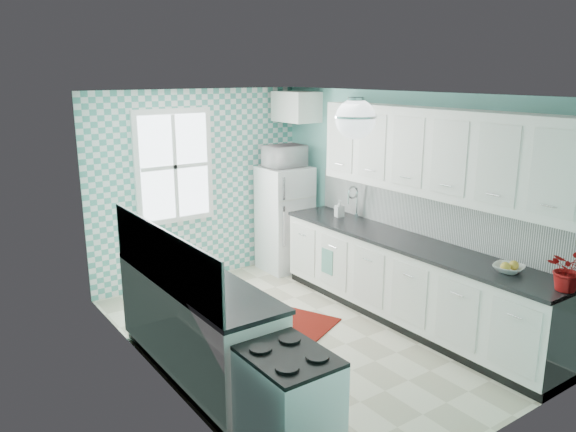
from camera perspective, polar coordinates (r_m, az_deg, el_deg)
floor at (r=6.06m, az=1.00°, el=-12.17°), size 3.00×4.40×0.02m
ceiling at (r=5.42m, az=1.12°, el=12.37°), size 3.00×4.40×0.02m
wall_back at (r=7.46m, az=-9.08°, el=3.01°), size 3.00×0.02×2.50m
wall_front at (r=4.14m, az=19.68°, el=-7.05°), size 3.00×0.02×2.50m
wall_left at (r=4.90m, az=-13.31°, el=-3.23°), size 0.02×4.40×2.50m
wall_right at (r=6.60m, az=11.68°, el=1.39°), size 0.02×4.40×2.50m
accent_wall at (r=7.44m, az=-9.00°, el=2.98°), size 3.00×0.01×2.50m
window at (r=7.22m, az=-11.49°, el=4.94°), size 1.04×0.05×1.44m
backsplash_right at (r=6.33m, az=14.15°, el=0.20°), size 0.02×3.60×0.51m
backsplash_left at (r=4.86m, az=-12.70°, el=-4.03°), size 0.02×2.15×0.51m
upper_cabinets_right at (r=5.96m, az=15.06°, el=6.18°), size 0.33×3.20×0.90m
upper_cabinet_fridge at (r=7.68m, az=0.80°, el=11.04°), size 0.40×0.74×0.40m
ceiling_light at (r=4.82m, az=6.86°, el=9.79°), size 0.34×0.34×0.35m
base_cabinets_right at (r=6.35m, az=12.03°, el=-6.70°), size 0.60×3.60×0.90m
countertop_right at (r=6.19m, az=12.16°, el=-2.67°), size 0.63×3.60×0.04m
base_cabinets_left at (r=5.25m, az=-9.30°, el=-11.22°), size 0.60×2.15×0.90m
countertop_left at (r=5.07m, az=-9.36°, el=-6.39°), size 0.63×2.15×0.04m
fridge at (r=7.80m, az=-0.32°, el=-0.26°), size 0.63×0.63×1.45m
stove at (r=4.17m, az=0.06°, el=-18.71°), size 0.54×0.68×0.81m
sink at (r=6.93m, az=5.74°, el=-0.48°), size 0.56×0.47×0.53m
rug at (r=6.37m, az=0.44°, el=-10.63°), size 0.96×1.10×0.01m
dish_towel at (r=6.82m, az=4.01°, el=-4.64°), size 0.09×0.20×0.31m
fruit_bowl at (r=5.49m, az=21.51°, el=-4.99°), size 0.33×0.33×0.07m
potted_plant at (r=5.20m, az=26.49°, el=-4.81°), size 0.41×0.38×0.37m
soap_bottle at (r=7.04m, az=5.25°, el=0.78°), size 0.12×0.12×0.22m
microwave at (r=7.63m, az=-0.33°, el=6.10°), size 0.54×0.37×0.30m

